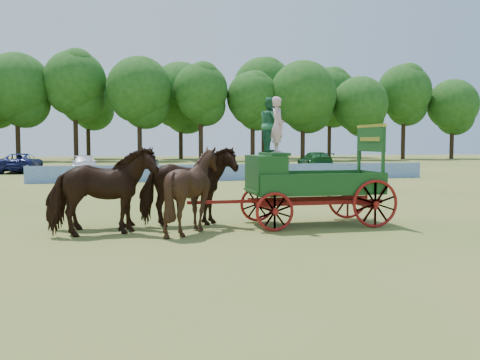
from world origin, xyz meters
name	(u,v)px	position (x,y,z in m)	size (l,w,h in m)	color
ground	(389,219)	(0.00, 0.00, 0.00)	(160.00, 160.00, 0.00)	olive
horse_lead_left	(102,191)	(-8.89, -1.19, 1.17)	(1.26, 2.77, 2.34)	black
horse_lead_right	(103,188)	(-8.89, -0.09, 1.17)	(1.26, 2.77, 2.34)	black
horse_wheel_left	(193,190)	(-6.49, -1.19, 1.17)	(1.89, 2.13, 2.34)	black
horse_wheel_right	(188,186)	(-6.49, -0.09, 1.17)	(1.26, 2.77, 2.34)	black
farm_dray	(290,169)	(-3.55, -0.60, 1.68)	(6.00, 2.00, 3.79)	maroon
sponsor_banner	(238,172)	(-1.00, 18.00, 0.53)	(26.00, 0.08, 1.05)	#1E3DA3
parked_cars	(133,163)	(-7.39, 30.11, 0.74)	(37.35, 7.40, 1.56)	silver
treeline	(147,92)	(-4.60, 59.51, 9.40)	(92.24, 22.64, 15.64)	#382314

